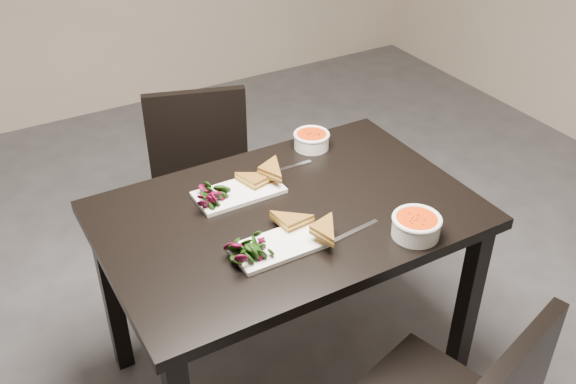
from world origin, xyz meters
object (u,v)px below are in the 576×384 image
object	(u,v)px
soup_bowl_far	(312,139)
plate_far	(239,192)
table	(288,234)
plate_near	(280,246)
chair_far	(203,182)
soup_bowl_near	(416,225)

from	to	relation	value
soup_bowl_far	plate_far	bearing A→B (deg)	-158.46
table	plate_near	world-z (taller)	plate_near
table	chair_far	size ratio (longest dim) A/B	1.41
soup_bowl_far	table	bearing A→B (deg)	-132.04
table	plate_near	size ratio (longest dim) A/B	4.15
chair_far	plate_near	xyz separation A→B (m)	(-0.09, -0.84, 0.27)
chair_far	plate_far	distance (m)	0.59
soup_bowl_far	chair_far	bearing A→B (deg)	129.32
plate_near	soup_bowl_near	xyz separation A→B (m)	(0.39, -0.15, 0.03)
chair_far	soup_bowl_far	distance (m)	0.57
chair_far	plate_far	size ratio (longest dim) A/B	2.89
table	soup_bowl_near	size ratio (longest dim) A/B	7.84
chair_far	soup_bowl_near	size ratio (longest dim) A/B	5.56
soup_bowl_near	chair_far	bearing A→B (deg)	106.63
chair_far	plate_near	bearing A→B (deg)	-78.80
plate_near	soup_bowl_near	bearing A→B (deg)	-21.55
table	chair_far	xyz separation A→B (m)	(-0.02, 0.68, -0.17)
plate_far	chair_far	bearing A→B (deg)	81.94
chair_far	soup_bowl_far	bearing A→B (deg)	-33.11
plate_near	chair_far	bearing A→B (deg)	83.63
soup_bowl_near	soup_bowl_far	bearing A→B (deg)	89.30
soup_bowl_near	table	bearing A→B (deg)	131.25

